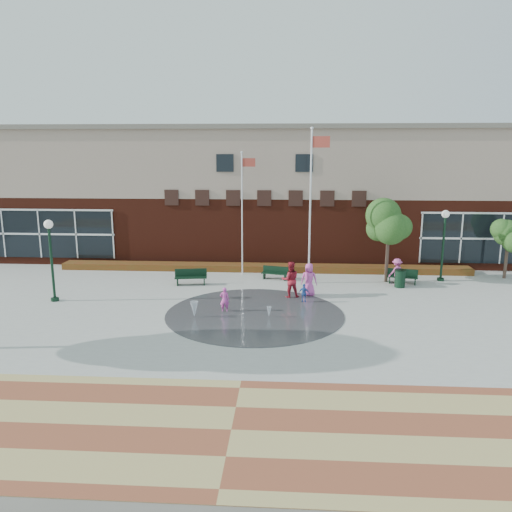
# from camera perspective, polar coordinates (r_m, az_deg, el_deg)

# --- Properties ---
(ground) EXTENTS (120.00, 120.00, 0.00)m
(ground) POSITION_cam_1_polar(r_m,az_deg,el_deg) (20.90, -0.69, -9.29)
(ground) COLOR #666056
(ground) RESTS_ON ground
(plaza_concrete) EXTENTS (46.00, 18.00, 0.01)m
(plaza_concrete) POSITION_cam_1_polar(r_m,az_deg,el_deg) (24.66, 0.00, -5.91)
(plaza_concrete) COLOR #A8A8A0
(plaza_concrete) RESTS_ON ground
(paver_band) EXTENTS (46.00, 6.00, 0.01)m
(paver_band) POSITION_cam_1_polar(r_m,az_deg,el_deg) (14.63, -2.84, -19.26)
(paver_band) COLOR brown
(paver_band) RESTS_ON ground
(splash_pad) EXTENTS (8.40, 8.40, 0.01)m
(splash_pad) POSITION_cam_1_polar(r_m,az_deg,el_deg) (23.71, -0.15, -6.65)
(splash_pad) COLOR #383A3D
(splash_pad) RESTS_ON ground
(library_building) EXTENTS (44.40, 10.40, 9.20)m
(library_building) POSITION_cam_1_polar(r_m,az_deg,el_deg) (37.04, 1.31, 7.44)
(library_building) COLOR #521C10
(library_building) RESTS_ON ground
(flower_bed) EXTENTS (26.00, 1.20, 0.40)m
(flower_bed) POSITION_cam_1_polar(r_m,az_deg,el_deg) (31.97, 0.85, -1.73)
(flower_bed) COLOR maroon
(flower_bed) RESTS_ON ground
(flagpole_left) EXTENTS (0.89, 0.14, 7.54)m
(flagpole_left) POSITION_cam_1_polar(r_m,az_deg,el_deg) (30.34, -1.53, 5.58)
(flagpole_left) COLOR white
(flagpole_left) RESTS_ON ground
(flagpole_right) EXTENTS (1.08, 0.30, 8.84)m
(flagpole_right) POSITION_cam_1_polar(r_m,az_deg,el_deg) (28.35, 6.34, 6.58)
(flagpole_right) COLOR white
(flagpole_right) RESTS_ON ground
(lamp_left) EXTENTS (0.45, 0.45, 4.21)m
(lamp_left) POSITION_cam_1_polar(r_m,az_deg,el_deg) (27.08, -22.41, 0.50)
(lamp_left) COLOR black
(lamp_left) RESTS_ON ground
(lamp_right) EXTENTS (0.45, 0.45, 4.21)m
(lamp_right) POSITION_cam_1_polar(r_m,az_deg,el_deg) (31.01, 20.67, 2.00)
(lamp_right) COLOR black
(lamp_right) RESTS_ON ground
(bench_left) EXTENTS (1.88, 0.77, 0.92)m
(bench_left) POSITION_cam_1_polar(r_m,az_deg,el_deg) (28.86, -7.45, -2.74)
(bench_left) COLOR black
(bench_left) RESTS_ON ground
(bench_mid) EXTENTS (1.63, 0.83, 0.79)m
(bench_mid) POSITION_cam_1_polar(r_m,az_deg,el_deg) (29.82, 2.17, -2.24)
(bench_mid) COLOR black
(bench_mid) RESTS_ON ground
(bench_right) EXTENTS (1.76, 0.83, 0.86)m
(bench_right) POSITION_cam_1_polar(r_m,az_deg,el_deg) (30.06, 16.38, -2.57)
(bench_right) COLOR black
(bench_right) RESTS_ON ground
(trash_can) EXTENTS (0.63, 0.63, 1.03)m
(trash_can) POSITION_cam_1_polar(r_m,az_deg,el_deg) (29.21, 16.13, -2.47)
(trash_can) COLOR black
(trash_can) RESTS_ON ground
(tree_mid) EXTENTS (2.72, 2.72, 4.59)m
(tree_mid) POSITION_cam_1_polar(r_m,az_deg,el_deg) (29.69, 14.94, 3.37)
(tree_mid) COLOR #433027
(tree_mid) RESTS_ON ground
(tree_small_right) EXTENTS (2.08, 2.08, 3.56)m
(tree_small_right) POSITION_cam_1_polar(r_m,az_deg,el_deg) (33.18, 26.90, 2.04)
(tree_small_right) COLOR #433027
(tree_small_right) RESTS_ON ground
(water_jet_a) EXTENTS (0.39, 0.39, 0.75)m
(water_jet_a) POSITION_cam_1_polar(r_m,az_deg,el_deg) (23.38, -7.04, -7.04)
(water_jet_a) COLOR white
(water_jet_a) RESTS_ON ground
(water_jet_b) EXTENTS (0.22, 0.22, 0.50)m
(water_jet_b) POSITION_cam_1_polar(r_m,az_deg,el_deg) (23.21, 1.49, -7.09)
(water_jet_b) COLOR white
(water_jet_b) RESTS_ON ground
(child_splash) EXTENTS (0.46, 0.32, 1.21)m
(child_splash) POSITION_cam_1_polar(r_m,az_deg,el_deg) (23.90, -3.62, -5.00)
(child_splash) COLOR #DE48B1
(child_splash) RESTS_ON ground
(adult_red) EXTENTS (1.05, 0.88, 1.93)m
(adult_red) POSITION_cam_1_polar(r_m,az_deg,el_deg) (26.11, 3.94, -2.72)
(adult_red) COLOR #AA1E2D
(adult_red) RESTS_ON ground
(adult_pink) EXTENTS (0.93, 0.66, 1.77)m
(adult_pink) POSITION_cam_1_polar(r_m,az_deg,el_deg) (26.51, 6.07, -2.71)
(adult_pink) COLOR #D94FB0
(adult_pink) RESTS_ON ground
(child_blue) EXTENTS (0.62, 0.40, 0.99)m
(child_blue) POSITION_cam_1_polar(r_m,az_deg,el_deg) (25.39, 5.52, -4.28)
(child_blue) COLOR #315CB2
(child_blue) RESTS_ON ground
(person_bench) EXTENTS (1.15, 0.94, 1.55)m
(person_bench) POSITION_cam_1_polar(r_m,az_deg,el_deg) (29.61, 15.79, -1.76)
(person_bench) COLOR #C94D95
(person_bench) RESTS_ON ground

